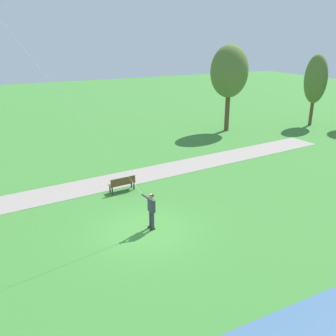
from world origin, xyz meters
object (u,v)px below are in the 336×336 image
person_kite_flyer (151,208)px  tree_horizon_far (316,79)px  tree_lakeside_near (229,72)px  park_bench_near_walkway (122,183)px

person_kite_flyer → tree_horizon_far: (-11.68, 22.59, 3.38)m
tree_horizon_far → tree_lakeside_near: 8.91m
park_bench_near_walkway → tree_lakeside_near: bearing=123.6°
park_bench_near_walkway → tree_lakeside_near: size_ratio=0.20×
park_bench_near_walkway → tree_horizon_far: bearing=107.6°
person_kite_flyer → tree_lakeside_near: tree_lakeside_near is taller
tree_lakeside_near → tree_horizon_far: bearing=76.9°
tree_horizon_far → person_kite_flyer: bearing=-62.7°
person_kite_flyer → park_bench_near_walkway: 4.66m
person_kite_flyer → tree_horizon_far: size_ratio=0.27×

